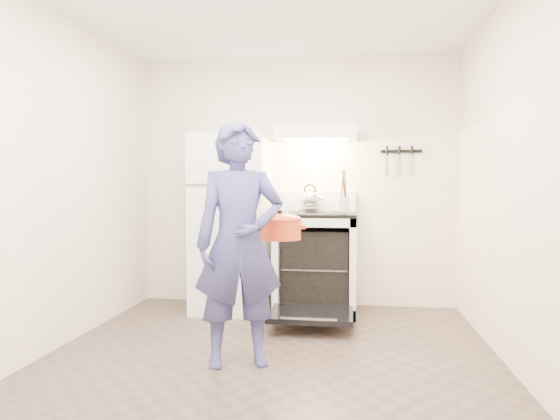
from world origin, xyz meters
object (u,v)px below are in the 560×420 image
(stove_body, at_px, (316,264))
(tea_kettle, at_px, (310,198))
(dutch_oven, at_px, (280,229))
(person, at_px, (239,244))
(refrigerator, at_px, (232,223))

(stove_body, height_order, tea_kettle, tea_kettle)
(stove_body, bearing_deg, dutch_oven, -99.38)
(person, bearing_deg, refrigerator, 86.04)
(tea_kettle, relative_size, dutch_oven, 0.72)
(refrigerator, bearing_deg, dutch_oven, -60.92)
(dutch_oven, bearing_deg, stove_body, 80.62)
(person, xyz_separation_m, dutch_oven, (0.23, 0.34, 0.07))
(dutch_oven, bearing_deg, tea_kettle, 85.20)
(tea_kettle, bearing_deg, person, -101.37)
(stove_body, xyz_separation_m, person, (-0.42, -1.48, 0.36))
(refrigerator, distance_m, person, 1.51)
(tea_kettle, bearing_deg, dutch_oven, -94.80)
(tea_kettle, bearing_deg, refrigerator, -161.99)
(tea_kettle, distance_m, dutch_oven, 1.38)
(tea_kettle, xyz_separation_m, dutch_oven, (-0.11, -1.36, -0.20))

